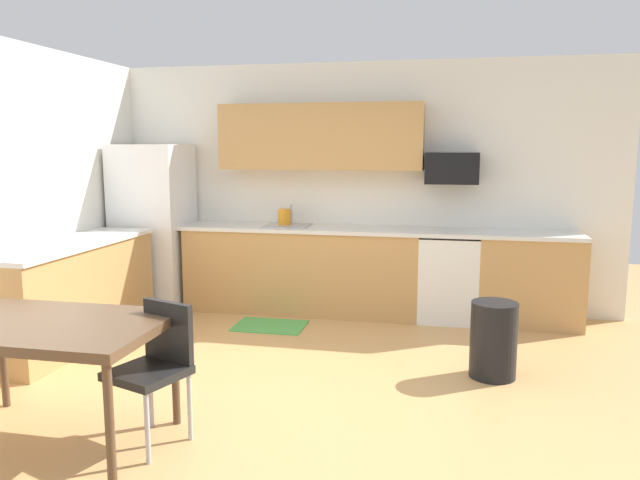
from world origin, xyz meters
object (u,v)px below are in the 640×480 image
Objects in this scene: trash_bin at (493,340)px; dining_table at (45,332)px; microwave at (452,168)px; chair_near_table at (156,361)px; refrigerator at (154,226)px; kettle at (284,218)px; oven_range at (448,277)px.

dining_table is at bearing -148.44° from trash_bin.
microwave is 0.90× the size of trash_bin.
microwave is 0.64× the size of chair_near_table.
microwave is 2.15m from trash_bin.
chair_near_table is at bearing 14.56° from dining_table.
refrigerator is 2.14× the size of chair_near_table.
trash_bin is at bearing -37.55° from kettle.
chair_near_table is 4.25× the size of kettle.
refrigerator is at bearing 106.08° from dining_table.
dining_table is 0.68m from chair_near_table.
refrigerator is at bearing 117.11° from chair_near_table.
dining_table is 2.33× the size of trash_bin.
trash_bin is at bearing 31.56° from dining_table.
kettle is at bearing 142.45° from trash_bin.
refrigerator reaches higher than trash_bin.
microwave is at bearing 90.00° from oven_range.
chair_near_table reaches higher than dining_table.
oven_range is 1.13m from microwave.
dining_table is (-2.36, -3.36, -0.88)m from microwave.
kettle is (1.49, 0.13, 0.11)m from refrigerator.
refrigerator is 2.00× the size of oven_range.
chair_near_table is at bearing -62.89° from refrigerator.
trash_bin is (2.71, 1.67, -0.40)m from dining_table.
chair_near_table is 1.42× the size of trash_bin.
refrigerator is 9.10× the size of kettle.
oven_range is at bearing 60.79° from chair_near_table.
trash_bin is at bearing -22.60° from refrigerator.
chair_near_table is at bearing -89.12° from kettle.
kettle is (-1.78, 0.05, 0.56)m from oven_range.
refrigerator is 3.34m from microwave.
kettle reaches higher than oven_range.
refrigerator reaches higher than dining_table.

